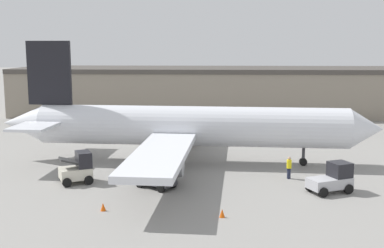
{
  "coord_description": "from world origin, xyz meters",
  "views": [
    {
      "loc": [
        1.97,
        -43.94,
        10.83
      ],
      "look_at": [
        0.0,
        0.0,
        3.69
      ],
      "focal_mm": 45.0,
      "sensor_mm": 36.0,
      "label": 1
    }
  ],
  "objects": [
    {
      "name": "ground_crew_worker",
      "position": [
        8.24,
        -5.11,
        0.99
      ],
      "size": [
        0.41,
        0.41,
        1.85
      ],
      "rotation": [
        0.0,
        0.0,
        4.2
      ],
      "color": "#1E2338",
      "rests_on": "ground_plane"
    },
    {
      "name": "baggage_tug",
      "position": [
        10.94,
        -8.69,
        1.03
      ],
      "size": [
        3.6,
        2.95,
        2.24
      ],
      "rotation": [
        0.0,
        0.0,
        0.42
      ],
      "color": "#B2B2B7",
      "rests_on": "ground_plane"
    },
    {
      "name": "terminal_building",
      "position": [
        12.87,
        33.8,
        3.72
      ],
      "size": [
        84.53,
        14.73,
        7.42
      ],
      "color": "gray",
      "rests_on": "ground_plane"
    },
    {
      "name": "safety_cone_near",
      "position": [
        2.58,
        -14.47,
        0.28
      ],
      "size": [
        0.36,
        0.36,
        0.55
      ],
      "color": "#EF590F",
      "rests_on": "ground_plane"
    },
    {
      "name": "ground_plane",
      "position": [
        0.0,
        0.0,
        0.0
      ],
      "size": [
        400.0,
        400.0,
        0.0
      ],
      "primitive_type": "plane",
      "color": "gray"
    },
    {
      "name": "belt_loader_truck",
      "position": [
        -8.84,
        -7.02,
        1.14
      ],
      "size": [
        3.14,
        3.02,
        2.49
      ],
      "rotation": [
        0.0,
        0.0,
        0.46
      ],
      "color": "beige",
      "rests_on": "ground_plane"
    },
    {
      "name": "safety_cone_far",
      "position": [
        -5.31,
        -13.59,
        0.28
      ],
      "size": [
        0.36,
        0.36,
        0.55
      ],
      "color": "#EF590F",
      "rests_on": "ground_plane"
    },
    {
      "name": "pushback_tug",
      "position": [
        -2.16,
        -8.36,
        1.08
      ],
      "size": [
        3.34,
        2.96,
        2.44
      ],
      "rotation": [
        0.0,
        0.0,
        -0.59
      ],
      "color": "#2D2D33",
      "rests_on": "ground_plane"
    },
    {
      "name": "airplane",
      "position": [
        -0.93,
        0.05,
        3.44
      ],
      "size": [
        35.62,
        33.19,
        11.32
      ],
      "rotation": [
        0.0,
        0.0,
        -0.06
      ],
      "color": "silver",
      "rests_on": "ground_plane"
    }
  ]
}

